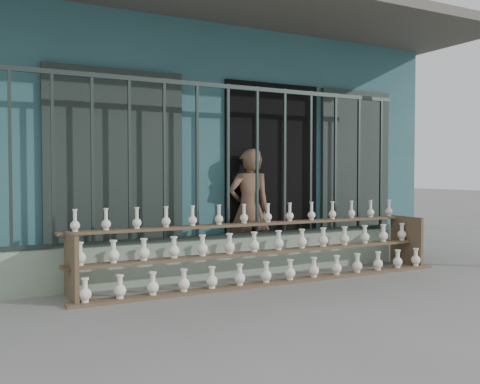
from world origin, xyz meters
name	(u,v)px	position (x,y,z in m)	size (l,w,h in m)	color
ground	(288,299)	(0.00, 0.00, 0.00)	(60.00, 60.00, 0.00)	slate
workshop_building	(149,148)	(0.00, 4.23, 1.62)	(7.40, 6.60, 3.21)	#2D5A5F
parapet_wall	(228,257)	(0.00, 1.30, 0.23)	(5.00, 0.20, 0.45)	#8DA28B
security_fence	(228,161)	(0.00, 1.30, 1.35)	(5.00, 0.04, 1.80)	#283330
shelf_rack	(267,248)	(0.29, 0.88, 0.36)	(4.50, 0.68, 0.85)	brown
elderly_woman	(249,209)	(0.45, 1.60, 0.76)	(0.55, 0.36, 1.52)	brown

